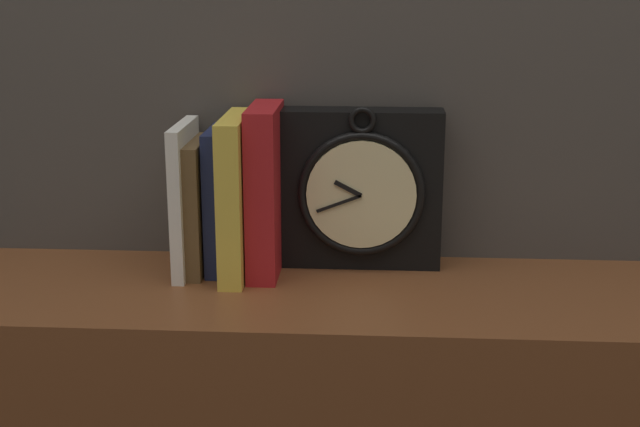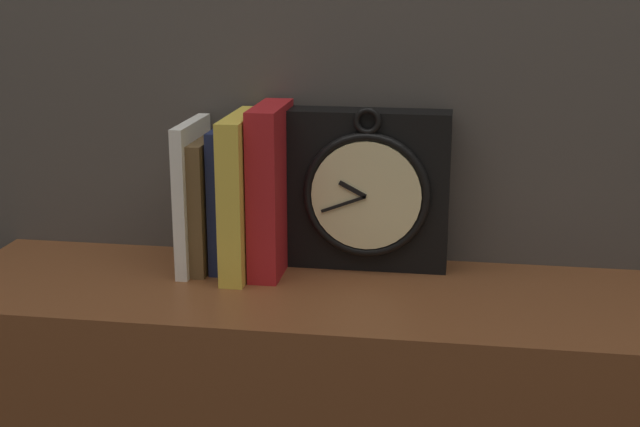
% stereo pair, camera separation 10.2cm
% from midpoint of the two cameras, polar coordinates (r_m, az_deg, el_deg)
% --- Properties ---
extents(clock, '(0.22, 0.07, 0.23)m').
position_cam_midpoint_polar(clock, '(1.23, 0.32, 1.55)').
color(clock, black).
rests_on(clock, bookshelf).
extents(book_slot0_white, '(0.02, 0.14, 0.21)m').
position_cam_midpoint_polar(book_slot0_white, '(1.23, -10.97, 0.95)').
color(book_slot0_white, white).
rests_on(book_slot0_white, bookshelf).
extents(book_slot1_brown, '(0.02, 0.12, 0.18)m').
position_cam_midpoint_polar(book_slot1_brown, '(1.24, -10.05, 0.46)').
color(book_slot1_brown, brown).
rests_on(book_slot1_brown, bookshelf).
extents(book_slot2_navy, '(0.02, 0.11, 0.20)m').
position_cam_midpoint_polar(book_slot2_navy, '(1.23, -8.91, 0.86)').
color(book_slot2_navy, '#1B234A').
rests_on(book_slot2_navy, bookshelf).
extents(book_slot3_yellow, '(0.03, 0.15, 0.22)m').
position_cam_midpoint_polar(book_slot3_yellow, '(1.21, -7.78, 1.07)').
color(book_slot3_yellow, gold).
rests_on(book_slot3_yellow, bookshelf).
extents(book_slot4_red, '(0.04, 0.13, 0.23)m').
position_cam_midpoint_polar(book_slot4_red, '(1.21, -5.94, 1.44)').
color(book_slot4_red, '#AD1B20').
rests_on(book_slot4_red, bookshelf).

